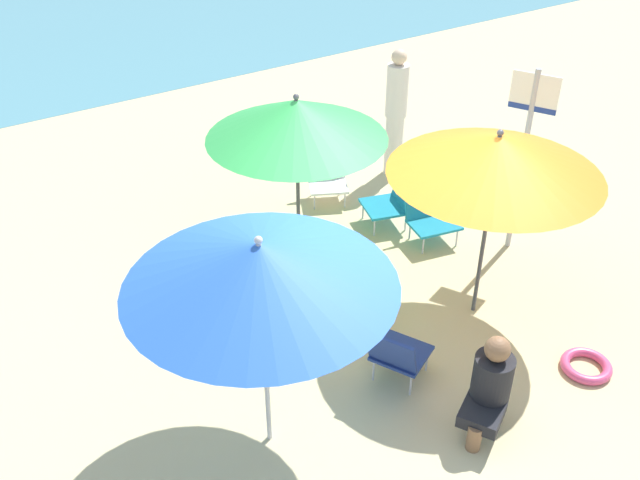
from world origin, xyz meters
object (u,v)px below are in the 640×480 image
at_px(beach_chair_e, 394,199).
at_px(person_b, 490,385).
at_px(umbrella_blue, 260,266).
at_px(beach_chair_f, 221,305).
at_px(beach_chair_d, 346,303).
at_px(umbrella_green, 296,119).
at_px(umbrella_orange, 497,155).
at_px(person_a, 396,113).
at_px(beach_chair_c, 431,215).
at_px(beach_chair_a, 327,175).
at_px(warning_sign, 527,136).
at_px(beach_chair_b, 397,353).
at_px(swim_ring, 586,366).

height_order(beach_chair_e, person_b, person_b).
height_order(umbrella_blue, beach_chair_f, umbrella_blue).
xyz_separation_m(umbrella_blue, beach_chair_d, (1.30, 0.81, -1.45)).
bearing_deg(beach_chair_f, beach_chair_e, -12.09).
distance_m(umbrella_green, umbrella_orange, 2.00).
xyz_separation_m(umbrella_green, umbrella_blue, (-1.53, -2.05, 0.06)).
xyz_separation_m(beach_chair_d, person_a, (2.32, 2.27, 0.57)).
relative_size(beach_chair_c, beach_chair_d, 0.85).
bearing_deg(beach_chair_a, umbrella_orange, 26.29).
xyz_separation_m(umbrella_green, beach_chair_d, (-0.23, -1.24, -1.39)).
relative_size(beach_chair_c, person_b, 0.70).
bearing_deg(beach_chair_c, warning_sign, 59.18).
bearing_deg(person_b, beach_chair_c, -150.46).
bearing_deg(umbrella_orange, person_b, -129.72).
height_order(umbrella_green, beach_chair_b, umbrella_green).
xyz_separation_m(umbrella_green, beach_chair_b, (-0.28, -2.10, -1.33)).
distance_m(umbrella_orange, person_b, 1.99).
xyz_separation_m(umbrella_green, umbrella_orange, (1.02, -1.72, 0.06)).
relative_size(umbrella_blue, person_b, 2.20).
distance_m(beach_chair_a, beach_chair_c, 1.51).
height_order(umbrella_orange, beach_chair_b, umbrella_orange).
height_order(beach_chair_c, warning_sign, warning_sign).
relative_size(umbrella_blue, beach_chair_f, 2.62).
xyz_separation_m(beach_chair_a, beach_chair_c, (0.49, -1.42, -0.00)).
height_order(umbrella_orange, beach_chair_a, umbrella_orange).
relative_size(beach_chair_c, warning_sign, 0.30).
height_order(umbrella_green, umbrella_orange, umbrella_orange).
bearing_deg(umbrella_blue, beach_chair_c, 27.79).
bearing_deg(beach_chair_a, beach_chair_e, 45.29).
bearing_deg(person_a, umbrella_blue, 138.52).
bearing_deg(warning_sign, person_b, -167.25).
relative_size(umbrella_green, umbrella_blue, 0.98).
bearing_deg(beach_chair_d, beach_chair_b, -70.39).
distance_m(umbrella_blue, umbrella_orange, 2.57).
bearing_deg(beach_chair_d, umbrella_orange, 1.98).
relative_size(umbrella_blue, beach_chair_b, 2.93).
distance_m(person_a, person_b, 4.43).
height_order(umbrella_green, beach_chair_e, umbrella_green).
relative_size(umbrella_green, beach_chair_e, 2.81).
height_order(umbrella_orange, beach_chair_e, umbrella_orange).
bearing_deg(beach_chair_d, beach_chair_a, 83.99).
distance_m(beach_chair_b, warning_sign, 2.84).
distance_m(umbrella_green, beach_chair_e, 1.89).
bearing_deg(warning_sign, swim_ring, -143.09).
distance_m(umbrella_green, person_a, 2.47).
height_order(umbrella_green, beach_chair_f, umbrella_green).
bearing_deg(beach_chair_e, warning_sign, 142.87).
distance_m(beach_chair_c, beach_chair_e, 0.51).
distance_m(umbrella_green, beach_chair_b, 2.51).
bearing_deg(warning_sign, beach_chair_d, 156.03).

